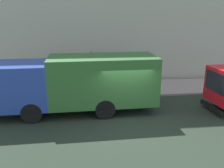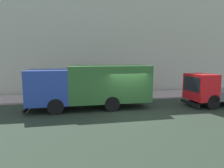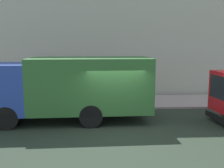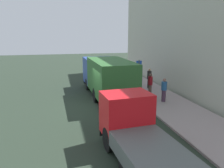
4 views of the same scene
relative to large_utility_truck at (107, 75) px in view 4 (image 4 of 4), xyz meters
The scene contains 10 objects.
ground 3.10m from the large_utility_truck, 114.27° to the right, with size 80.00×80.00×0.00m, color #253226.
sidewalk 4.69m from the large_utility_truck, 32.67° to the right, with size 3.56×30.00×0.12m, color #A49391.
building_facade 7.74m from the large_utility_truck, 21.65° to the right, with size 0.50×30.00×11.91m, color #B5B8A4.
large_utility_truck is the anchor object (origin of this frame).
small_flatbed_truck 8.87m from the large_utility_truck, 94.88° to the right, with size 2.42×5.05×2.38m.
pedestrian_walking 4.33m from the large_utility_truck, 16.37° to the left, with size 0.39×0.39×1.74m.
pedestrian_standing 3.44m from the large_utility_truck, 20.96° to the right, with size 0.45×0.45×1.76m.
pedestrian_third 4.53m from the large_utility_truck, 37.74° to the right, with size 0.45×0.45×1.67m.
traffic_cone_orange 5.38m from the large_utility_truck, 56.41° to the left, with size 0.45×0.45×0.65m, color orange.
street_sign_post 2.50m from the large_utility_truck, 17.10° to the right, with size 0.44×0.08×2.78m.
Camera 4 is at (-2.51, -14.13, 4.87)m, focal length 35.37 mm.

